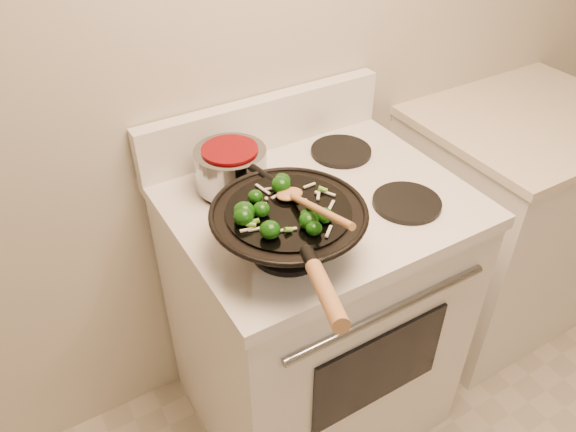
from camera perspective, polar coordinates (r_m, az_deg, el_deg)
stove at (r=1.80m, az=2.52°, el=-9.61°), size 0.78×0.67×1.08m
counter_unit at (r=2.32m, az=21.10°, el=-0.46°), size 0.75×0.62×0.91m
wok at (r=1.28m, az=0.10°, el=-1.21°), size 0.36×0.58×0.20m
stirfry at (r=1.23m, az=-1.09°, el=0.70°), size 0.25×0.25×0.04m
wooden_spoon at (r=1.21m, az=1.78°, el=1.36°), size 0.07×0.28×0.10m
saucepan at (r=1.50m, az=-5.78°, el=4.95°), size 0.19×0.31×0.11m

